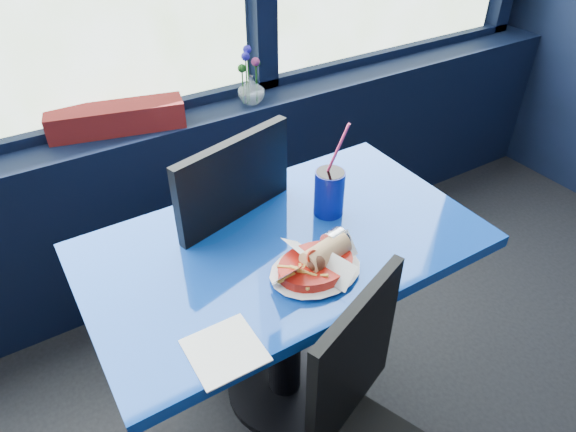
# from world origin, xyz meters

# --- Properties ---
(window_sill) EXTENTS (5.00, 0.26, 0.80)m
(window_sill) POSITION_xyz_m (0.00, 2.87, 0.40)
(window_sill) COLOR black
(window_sill) RESTS_ON ground
(near_table) EXTENTS (1.20, 0.70, 0.75)m
(near_table) POSITION_xyz_m (0.30, 2.00, 0.57)
(near_table) COLOR black
(near_table) RESTS_ON ground
(chair_near_back) EXTENTS (0.57, 0.57, 1.02)m
(chair_near_back) POSITION_xyz_m (0.27, 2.31, 0.59)
(chair_near_back) COLOR black
(chair_near_back) RESTS_ON ground
(planter_box) EXTENTS (0.53, 0.25, 0.10)m
(planter_box) POSITION_xyz_m (0.07, 2.87, 0.85)
(planter_box) COLOR maroon
(planter_box) RESTS_ON window_sill
(flower_vase) EXTENTS (0.15, 0.15, 0.25)m
(flower_vase) POSITION_xyz_m (0.64, 2.82, 0.87)
(flower_vase) COLOR silver
(flower_vase) RESTS_ON window_sill
(food_basket) EXTENTS (0.27, 0.27, 0.09)m
(food_basket) POSITION_xyz_m (0.30, 1.83, 0.78)
(food_basket) COLOR #AB140B
(food_basket) RESTS_ON near_table
(ketchup_bottle) EXTENTS (0.06, 0.06, 0.21)m
(ketchup_bottle) POSITION_xyz_m (0.39, 2.25, 0.84)
(ketchup_bottle) COLOR #AB140B
(ketchup_bottle) RESTS_ON near_table
(soda_cup) EXTENTS (0.10, 0.10, 0.33)m
(soda_cup) POSITION_xyz_m (0.50, 2.05, 0.83)
(soda_cup) COLOR navy
(soda_cup) RESTS_ON near_table
(napkin) EXTENTS (0.17, 0.17, 0.00)m
(napkin) POSITION_xyz_m (-0.04, 1.72, 0.75)
(napkin) COLOR white
(napkin) RESTS_ON near_table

